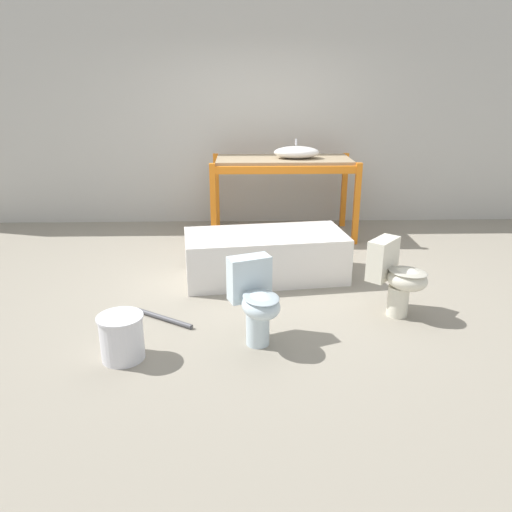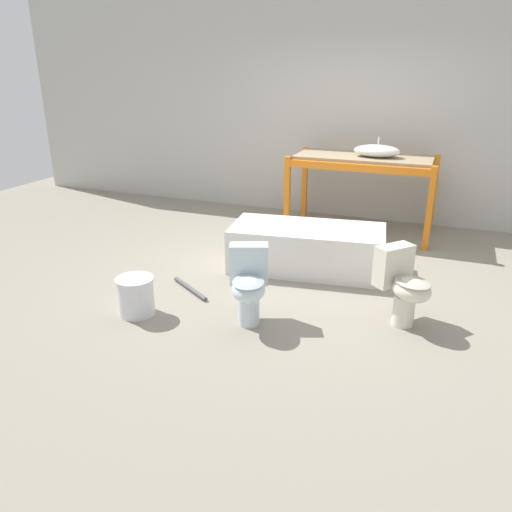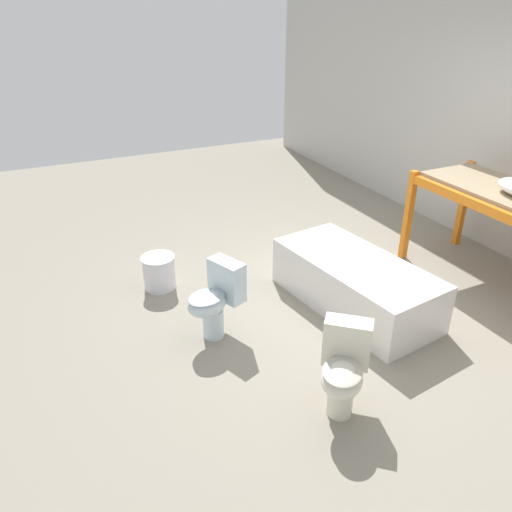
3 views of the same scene
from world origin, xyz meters
The scene contains 9 objects.
ground_plane centered at (0.00, 0.00, 0.00)m, with size 12.00×12.00×0.00m, color gray.
warehouse_wall_rear centered at (0.00, 2.26, 1.60)m, with size 10.80×0.08×3.20m.
shelving_rack centered at (0.35, 1.55, 0.87)m, with size 1.83×0.88×1.02m.
sink_basin centered at (0.51, 1.51, 1.09)m, with size 0.57×0.34×0.23m.
bathtub_main centered at (0.06, 0.04, 0.28)m, with size 1.71×0.96×0.48m.
toilet_near centered at (-0.07, -1.32, 0.37)m, with size 0.46×0.57×0.67m.
toilet_far centered at (1.15, -0.86, 0.37)m, with size 0.57×0.55×0.67m.
bucket_white centered at (-1.07, -1.55, 0.18)m, with size 0.34×0.34×0.35m.
loose_pipe centered at (-0.86, -0.94, 0.02)m, with size 0.53×0.37×0.04m.
Camera 2 is at (1.39, -4.89, 2.10)m, focal length 35.00 mm.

